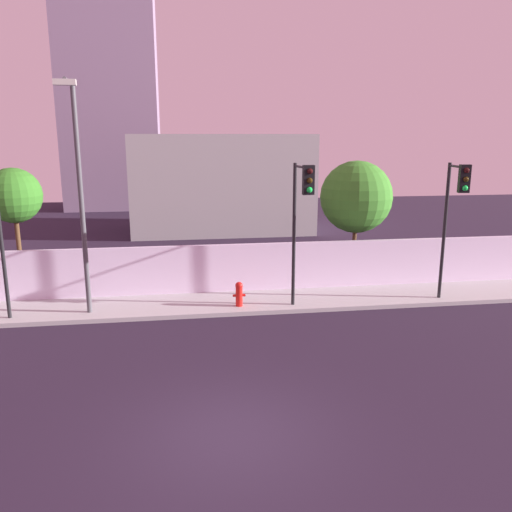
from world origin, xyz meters
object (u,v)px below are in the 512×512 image
(traffic_light_right, at_px, (301,206))
(roadside_tree_midleft, at_px, (356,197))
(fire_hydrant, at_px, (239,293))
(roadside_tree_leftmost, at_px, (14,196))
(traffic_light_left, at_px, (455,203))
(street_lamp_curbside, at_px, (79,184))

(traffic_light_right, xyz_separation_m, roadside_tree_midleft, (3.23, 4.01, -0.24))
(fire_hydrant, bearing_deg, roadside_tree_midleft, 31.44)
(roadside_tree_leftmost, bearing_deg, traffic_light_left, -14.58)
(street_lamp_curbside, xyz_separation_m, fire_hydrant, (5.01, 0.12, -3.81))
(traffic_light_right, distance_m, fire_hydrant, 3.76)
(traffic_light_left, height_order, fire_hydrant, traffic_light_left)
(traffic_light_right, distance_m, roadside_tree_leftmost, 10.69)
(traffic_light_left, relative_size, traffic_light_right, 0.99)
(fire_hydrant, xyz_separation_m, roadside_tree_leftmost, (-7.98, 3.16, 3.12))
(street_lamp_curbside, distance_m, roadside_tree_midleft, 10.74)
(traffic_light_right, bearing_deg, roadside_tree_leftmost, 157.98)
(fire_hydrant, bearing_deg, roadside_tree_leftmost, 158.38)
(street_lamp_curbside, bearing_deg, traffic_light_right, -5.99)
(traffic_light_right, height_order, street_lamp_curbside, street_lamp_curbside)
(traffic_light_right, xyz_separation_m, street_lamp_curbside, (-6.95, 0.73, 0.71))
(fire_hydrant, height_order, roadside_tree_midleft, roadside_tree_midleft)
(roadside_tree_leftmost, distance_m, roadside_tree_midleft, 13.15)
(street_lamp_curbside, relative_size, roadside_tree_midleft, 1.48)
(traffic_light_right, relative_size, street_lamp_curbside, 0.67)
(traffic_light_left, relative_size, roadside_tree_leftmost, 1.02)
(traffic_light_right, height_order, roadside_tree_midleft, traffic_light_right)
(street_lamp_curbside, xyz_separation_m, roadside_tree_leftmost, (-2.97, 3.28, -0.69))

